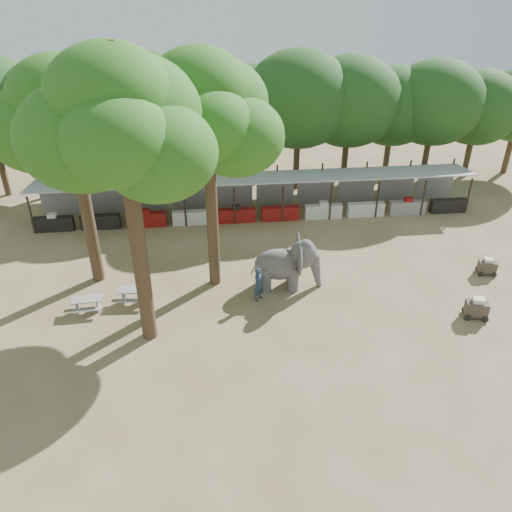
{
  "coord_description": "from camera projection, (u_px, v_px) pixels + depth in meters",
  "views": [
    {
      "loc": [
        -3.22,
        -15.64,
        13.99
      ],
      "look_at": [
        -1.0,
        5.0,
        2.0
      ],
      "focal_mm": 35.0,
      "sensor_mm": 36.0,
      "label": 1
    }
  ],
  "objects": [
    {
      "name": "handler",
      "position": [
        259.0,
        284.0,
        23.87
      ],
      "size": [
        0.74,
        0.75,
        1.75
      ],
      "primitive_type": "imported",
      "rotation": [
        0.0,
        0.0,
        0.8
      ],
      "color": "#26384C",
      "rests_on": "ground"
    },
    {
      "name": "elephant",
      "position": [
        288.0,
        264.0,
        24.67
      ],
      "size": [
        3.51,
        2.66,
        2.65
      ],
      "rotation": [
        0.0,
        0.0,
        -0.11
      ],
      "color": "#484546",
      "rests_on": "ground"
    },
    {
      "name": "cart_back",
      "position": [
        487.0,
        266.0,
        26.1
      ],
      "size": [
        1.07,
        0.82,
        0.94
      ],
      "rotation": [
        0.0,
        0.0,
        -0.21
      ],
      "color": "#382D26",
      "rests_on": "ground"
    },
    {
      "name": "cart_front",
      "position": [
        477.0,
        308.0,
        22.81
      ],
      "size": [
        1.23,
        0.97,
        1.05
      ],
      "rotation": [
        0.0,
        0.0,
        -0.28
      ],
      "color": "#382D26",
      "rests_on": "ground"
    },
    {
      "name": "vendor_stalls",
      "position": [
        257.0,
        198.0,
        32.08
      ],
      "size": [
        28.0,
        2.99,
        2.8
      ],
      "color": "#96999D",
      "rests_on": "ground"
    },
    {
      "name": "backdrop_trees",
      "position": [
        249.0,
        110.0,
        34.36
      ],
      "size": [
        46.46,
        5.95,
        8.33
      ],
      "color": "#332316",
      "rests_on": "ground"
    },
    {
      "name": "picnic_table_far",
      "position": [
        134.0,
        293.0,
        23.92
      ],
      "size": [
        1.5,
        1.37,
        0.72
      ],
      "rotation": [
        0.0,
        0.0,
        -0.06
      ],
      "color": "gray",
      "rests_on": "ground"
    },
    {
      "name": "yard_tree_center",
      "position": [
        119.0,
        126.0,
        17.47
      ],
      "size": [
        7.1,
        6.9,
        12.04
      ],
      "color": "#332316",
      "rests_on": "ground"
    },
    {
      "name": "picnic_table_near",
      "position": [
        87.0,
        303.0,
        23.29
      ],
      "size": [
        1.44,
        1.32,
        0.68
      ],
      "rotation": [
        0.0,
        0.0,
        0.07
      ],
      "color": "gray",
      "rests_on": "ground"
    },
    {
      "name": "yard_tree_left",
      "position": [
        68.0,
        120.0,
        22.0
      ],
      "size": [
        7.1,
        6.9,
        11.02
      ],
      "color": "#332316",
      "rests_on": "ground"
    },
    {
      "name": "ground",
      "position": [
        293.0,
        356.0,
        20.76
      ],
      "size": [
        100.0,
        100.0,
        0.0
      ],
      "primitive_type": "plane",
      "color": "brown",
      "rests_on": "ground"
    },
    {
      "name": "yard_tree_back",
      "position": [
        204.0,
        114.0,
        21.52
      ],
      "size": [
        7.1,
        6.9,
        11.36
      ],
      "color": "#332316",
      "rests_on": "ground"
    }
  ]
}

